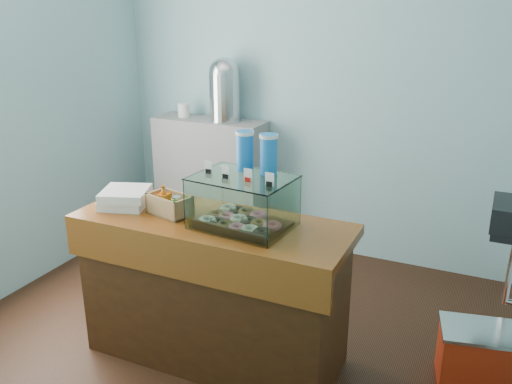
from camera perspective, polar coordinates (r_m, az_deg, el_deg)
The scene contains 9 objects.
ground at distance 3.69m, azimuth -2.34°, elevation -14.63°, with size 3.50×3.50×0.00m, color black.
room_shell at distance 3.07m, azimuth -2.28°, elevation 12.69°, with size 3.54×3.04×2.82m.
counter at distance 3.26m, azimuth -4.51°, elevation -10.20°, with size 1.60×0.60×0.90m.
back_shelf at distance 4.89m, azimuth -4.80°, elevation 1.30°, with size 1.00×0.32×1.10m, color gray.
display_case at distance 2.94m, azimuth -1.17°, elevation -0.62°, with size 0.56×0.43×0.50m.
condiment_crate at distance 3.16m, azimuth -9.13°, elevation -1.29°, with size 0.28×0.21×0.17m.
pastry_boxes at distance 3.34m, azimuth -13.60°, elevation -0.58°, with size 0.35×0.34×0.11m.
coffee_urn at distance 4.63m, azimuth -3.33°, elevation 10.88°, with size 0.29×0.29×0.53m.
red_cooler at distance 3.42m, azimuth 22.01°, elevation -15.68°, with size 0.45×0.38×0.35m.
Camera 1 is at (1.41, -2.71, 2.07)m, focal length 38.00 mm.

